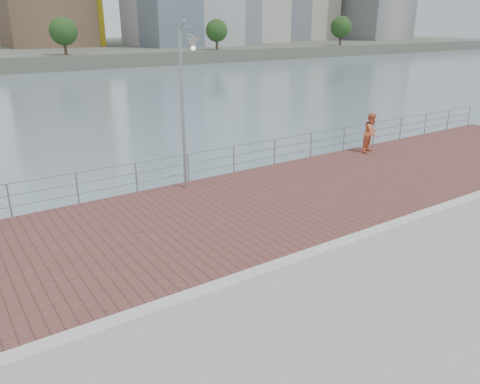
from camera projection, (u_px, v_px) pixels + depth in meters
water at (282, 330)px, 12.38m from camera, size 400.00×400.00×0.00m
brick_lane at (211, 216)px, 14.50m from camera, size 40.00×6.80×0.02m
curb at (285, 262)px, 11.69m from camera, size 40.00×0.40×0.06m
guardrail at (163, 169)px, 16.91m from camera, size 39.06×0.06×1.13m
street_lamp at (187, 79)px, 15.45m from camera, size 0.40×1.17×5.50m
bystander at (371, 133)px, 21.41m from camera, size 1.04×0.91×1.81m
shoreline_trees at (37, 31)px, 75.93m from camera, size 144.57×5.04×6.72m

